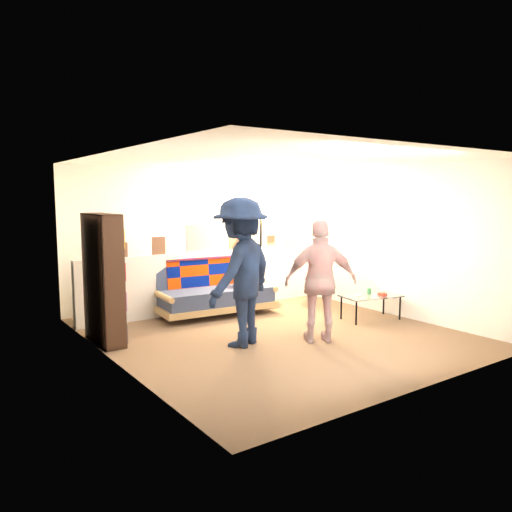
{
  "coord_description": "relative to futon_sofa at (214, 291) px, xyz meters",
  "views": [
    {
      "loc": [
        -4.12,
        -5.47,
        1.92
      ],
      "look_at": [
        0.0,
        0.4,
        1.05
      ],
      "focal_mm": 35.0,
      "sensor_mm": 36.0,
      "label": 1
    }
  ],
  "objects": [
    {
      "name": "ground",
      "position": [
        0.09,
        -1.46,
        -0.38
      ],
      "size": [
        5.0,
        5.0,
        0.0
      ],
      "primitive_type": "plane",
      "color": "brown",
      "rests_on": "ground"
    },
    {
      "name": "room_shell",
      "position": [
        0.09,
        -0.99,
        1.29
      ],
      "size": [
        4.6,
        5.05,
        2.45
      ],
      "color": "silver",
      "rests_on": "ground"
    },
    {
      "name": "half_wall_ledge",
      "position": [
        0.09,
        0.34,
        0.12
      ],
      "size": [
        4.45,
        0.15,
        1.0
      ],
      "primitive_type": "cube",
      "color": "silver",
      "rests_on": "ground"
    },
    {
      "name": "ledge_decor",
      "position": [
        -0.14,
        0.32,
        0.8
      ],
      "size": [
        2.97,
        0.02,
        0.45
      ],
      "color": "brown",
      "rests_on": "half_wall_ledge"
    },
    {
      "name": "futon_sofa",
      "position": [
        0.0,
        0.0,
        0.0
      ],
      "size": [
        1.96,
        1.06,
        0.81
      ],
      "color": "#A98652",
      "rests_on": "ground"
    },
    {
      "name": "bookshelf",
      "position": [
        -2.0,
        -0.57,
        0.41
      ],
      "size": [
        0.28,
        0.85,
        1.69
      ],
      "color": "black",
      "rests_on": "ground"
    },
    {
      "name": "coffee_table",
      "position": [
        1.81,
        -1.72,
        -0.02
      ],
      "size": [
        0.99,
        0.67,
        0.47
      ],
      "color": "black",
      "rests_on": "ground"
    },
    {
      "name": "floor_lamp",
      "position": [
        1.01,
        0.11,
        0.77
      ],
      "size": [
        0.32,
        0.3,
        1.62
      ],
      "color": "black",
      "rests_on": "ground"
    },
    {
      "name": "person_left",
      "position": [
        -0.58,
        -1.68,
        0.57
      ],
      "size": [
        1.41,
        1.17,
        1.9
      ],
      "primitive_type": "imported",
      "rotation": [
        0.0,
        0.0,
        3.59
      ],
      "color": "black",
      "rests_on": "ground"
    },
    {
      "name": "person_right",
      "position": [
        0.35,
        -2.16,
        0.43
      ],
      "size": [
        1.02,
        0.82,
        1.62
      ],
      "primitive_type": "imported",
      "rotation": [
        0.0,
        0.0,
        2.62
      ],
      "color": "pink",
      "rests_on": "ground"
    }
  ]
}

